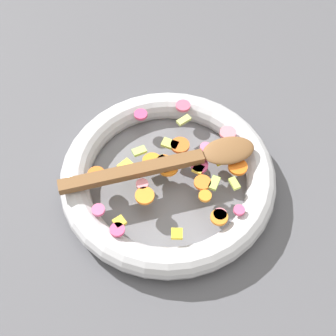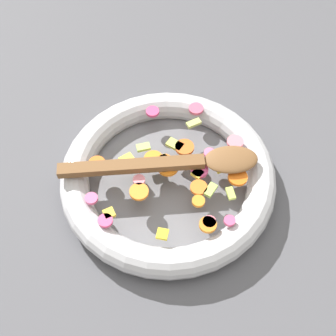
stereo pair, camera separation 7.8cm
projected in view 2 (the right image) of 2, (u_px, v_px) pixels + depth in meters
The scene contains 4 objects.
ground_plane at pixel (168, 184), 0.83m from camera, with size 4.00×4.00×0.00m, color #4C4C51.
skillet at pixel (168, 177), 0.81m from camera, with size 0.37×0.37×0.05m.
chopped_vegetables at pixel (178, 169), 0.78m from camera, with size 0.30×0.27×0.01m.
wooden_spoon at pixel (180, 163), 0.77m from camera, with size 0.28×0.25×0.01m.
Camera 2 is at (0.31, 0.30, 0.70)m, focal length 50.00 mm.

